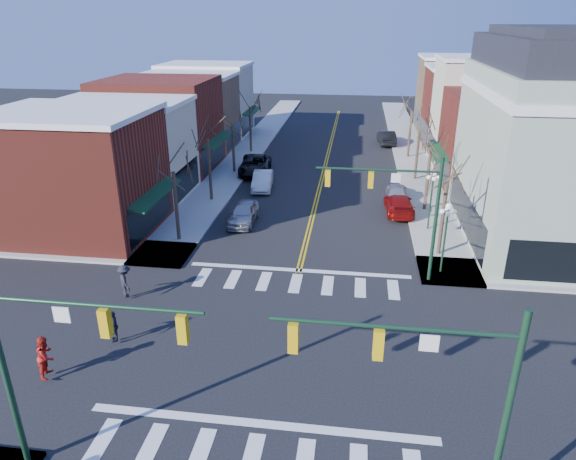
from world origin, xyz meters
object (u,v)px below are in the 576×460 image
at_px(car_right_mid, 397,192).
at_px(car_left_far, 255,165).
at_px(pedestrian_red_b, 46,356).
at_px(car_left_near, 244,213).
at_px(car_left_mid, 263,180).
at_px(lamppost_midblock, 432,190).
at_px(car_right_near, 399,204).
at_px(car_right_far, 387,138).
at_px(pedestrian_dark_a, 114,326).
at_px(pedestrian_dark_b, 125,281).
at_px(lamppost_corner, 446,226).

bearing_deg(car_right_mid, car_left_far, -22.55).
relative_size(car_left_far, pedestrian_red_b, 3.23).
bearing_deg(car_left_near, car_left_mid, 90.38).
height_order(lamppost_midblock, car_left_far, lamppost_midblock).
bearing_deg(car_right_near, car_left_near, 15.01).
xyz_separation_m(car_right_far, pedestrian_dark_a, (-13.88, -41.28, 0.11)).
relative_size(lamppost_midblock, car_left_mid, 0.97).
relative_size(car_left_near, car_left_mid, 0.97).
xyz_separation_m(car_right_near, pedestrian_dark_b, (-15.04, -14.88, 0.35)).
xyz_separation_m(lamppost_corner, car_right_near, (-1.80, 9.72, -2.25)).
bearing_deg(pedestrian_red_b, lamppost_corner, -66.52).
height_order(car_left_far, car_right_mid, car_left_far).
distance_m(lamppost_midblock, car_left_far, 19.10).
height_order(car_left_near, car_left_far, car_left_far).
height_order(lamppost_midblock, pedestrian_red_b, lamppost_midblock).
relative_size(lamppost_corner, pedestrian_dark_b, 2.39).
xyz_separation_m(car_left_mid, pedestrian_dark_a, (-2.61, -23.16, 0.17)).
bearing_deg(car_right_near, car_right_far, -92.56).
relative_size(car_right_far, pedestrian_dark_b, 2.68).
bearing_deg(pedestrian_red_b, car_left_near, -24.15).
distance_m(lamppost_corner, lamppost_midblock, 6.50).
bearing_deg(pedestrian_red_b, lamppost_midblock, -54.14).
bearing_deg(car_left_near, car_right_near, 17.45).
bearing_deg(car_right_mid, lamppost_midblock, 108.16).
xyz_separation_m(car_right_far, pedestrian_dark_b, (-15.04, -37.44, 0.26)).
distance_m(car_right_near, car_right_mid, 3.04).
distance_m(car_left_near, car_right_far, 28.41).
bearing_deg(car_right_far, lamppost_midblock, 88.25).
distance_m(lamppost_midblock, pedestrian_dark_b, 20.57).
height_order(car_left_far, pedestrian_dark_a, pedestrian_dark_a).
bearing_deg(pedestrian_dark_b, car_right_mid, -76.56).
bearing_deg(car_left_far, pedestrian_dark_b, -100.74).
distance_m(car_right_near, pedestrian_red_b, 26.45).
distance_m(lamppost_corner, pedestrian_red_b, 20.99).
xyz_separation_m(car_left_near, pedestrian_red_b, (-4.32, -17.87, 0.33)).
bearing_deg(pedestrian_dark_a, car_right_mid, 119.90).
bearing_deg(car_left_near, pedestrian_red_b, -103.72).
distance_m(lamppost_corner, pedestrian_dark_b, 17.72).
distance_m(lamppost_corner, car_left_near, 14.56).
bearing_deg(pedestrian_dark_b, lamppost_corner, -109.52).
height_order(car_left_near, car_left_mid, car_left_near).
height_order(lamppost_corner, car_right_far, lamppost_corner).
xyz_separation_m(lamppost_corner, pedestrian_red_b, (-17.32, -11.70, -1.89)).
bearing_deg(car_right_far, lamppost_corner, 87.45).
height_order(lamppost_corner, car_left_far, lamppost_corner).
xyz_separation_m(car_left_near, car_right_near, (11.20, 3.55, -0.03)).
xyz_separation_m(car_right_near, car_right_far, (0.00, 22.56, 0.09)).
relative_size(car_right_mid, pedestrian_dark_a, 2.70).
xyz_separation_m(lamppost_midblock, car_left_mid, (-13.07, 7.66, -2.22)).
distance_m(car_left_mid, car_right_mid, 11.36).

